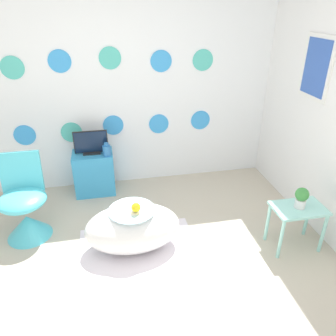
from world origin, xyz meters
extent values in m
plane|color=#BCB29E|center=(0.00, 0.00, 0.00)|extent=(12.00, 12.00, 0.00)
cube|color=white|center=(0.00, 2.10, 1.30)|extent=(4.81, 0.04, 2.60)
cylinder|color=#3899E5|center=(-1.05, 2.07, 0.73)|extent=(0.24, 0.01, 0.24)
cylinder|color=#4CBFB2|center=(-0.53, 2.07, 0.72)|extent=(0.24, 0.01, 0.24)
cylinder|color=#3899E5|center=(-0.03, 2.07, 0.78)|extent=(0.24, 0.01, 0.24)
cylinder|color=#3899E5|center=(0.52, 2.07, 0.75)|extent=(0.24, 0.01, 0.24)
cylinder|color=#3899E5|center=(1.06, 2.07, 0.77)|extent=(0.24, 0.01, 0.24)
cylinder|color=#4CBFB2|center=(-1.03, 2.07, 1.49)|extent=(0.24, 0.01, 0.24)
cylinder|color=#3899E5|center=(-0.55, 2.07, 1.54)|extent=(0.24, 0.01, 0.24)
cylinder|color=#4CBFB2|center=(-0.01, 2.07, 1.55)|extent=(0.24, 0.01, 0.24)
cylinder|color=#3899E5|center=(0.56, 2.07, 1.50)|extent=(0.24, 0.01, 0.24)
cylinder|color=#4CBFB2|center=(1.05, 2.07, 1.50)|extent=(0.24, 0.01, 0.24)
cube|color=white|center=(1.93, 1.04, 1.30)|extent=(0.04, 3.08, 2.60)
cube|color=white|center=(1.90, 1.14, 1.55)|extent=(0.02, 0.44, 0.60)
cube|color=#3359B2|center=(1.89, 1.14, 1.55)|extent=(0.01, 0.36, 0.52)
cube|color=silver|center=(0.08, 0.66, 0.00)|extent=(1.11, 0.90, 0.01)
ellipsoid|color=white|center=(0.04, 0.76, 0.22)|extent=(0.89, 0.52, 0.45)
cylinder|color=#B2DBEA|center=(0.04, 0.76, 0.43)|extent=(0.43, 0.43, 0.01)
sphere|color=yellow|center=(0.08, 0.70, 0.49)|extent=(0.08, 0.08, 0.08)
sphere|color=yellow|center=(0.08, 0.69, 0.52)|extent=(0.05, 0.05, 0.05)
cone|color=orange|center=(0.08, 0.67, 0.52)|extent=(0.02, 0.02, 0.02)
cone|color=#4CC6DB|center=(-0.97, 1.14, 0.12)|extent=(0.43, 0.43, 0.23)
ellipsoid|color=#4CC6DB|center=(-0.97, 1.14, 0.42)|extent=(0.46, 0.46, 0.16)
cube|color=#4CC6DB|center=(-0.97, 1.31, 0.63)|extent=(0.39, 0.09, 0.42)
cube|color=#389ED6|center=(-0.31, 1.88, 0.26)|extent=(0.47, 0.34, 0.52)
cube|color=white|center=(-0.31, 1.71, 0.35)|extent=(0.40, 0.01, 0.15)
cube|color=black|center=(-0.31, 1.88, 0.53)|extent=(0.20, 0.12, 0.02)
cube|color=black|center=(-0.31, 1.88, 0.66)|extent=(0.39, 0.01, 0.27)
cube|color=#0F1E38|center=(-0.31, 1.87, 0.66)|extent=(0.37, 0.01, 0.25)
cylinder|color=#2D72B7|center=(-0.14, 1.78, 0.58)|extent=(0.09, 0.09, 0.12)
cylinder|color=#2D72B7|center=(-0.14, 1.78, 0.66)|extent=(0.05, 0.05, 0.03)
cube|color=#99E0D8|center=(1.54, 0.48, 0.43)|extent=(0.47, 0.31, 0.02)
cylinder|color=#99E0D8|center=(1.33, 0.35, 0.21)|extent=(0.03, 0.03, 0.42)
cylinder|color=#99E0D8|center=(1.76, 0.35, 0.21)|extent=(0.03, 0.03, 0.42)
cylinder|color=#99E0D8|center=(1.33, 0.61, 0.21)|extent=(0.03, 0.03, 0.42)
cylinder|color=#99E0D8|center=(1.76, 0.61, 0.21)|extent=(0.03, 0.03, 0.42)
cylinder|color=white|center=(1.54, 0.48, 0.49)|extent=(0.10, 0.10, 0.09)
sphere|color=#3D8E42|center=(1.54, 0.48, 0.58)|extent=(0.12, 0.12, 0.12)
camera|label=1|loc=(-0.12, -1.72, 2.14)|focal=35.00mm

